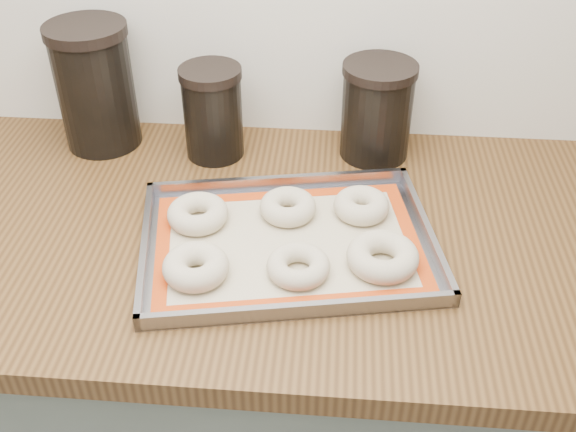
# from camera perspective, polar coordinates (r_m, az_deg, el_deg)

# --- Properties ---
(cabinet) EXTENTS (3.00, 0.65, 0.86)m
(cabinet) POSITION_cam_1_polar(r_m,az_deg,el_deg) (1.46, -2.42, -15.46)
(cabinet) COLOR slate
(cabinet) RESTS_ON floor
(countertop) EXTENTS (3.06, 0.68, 0.04)m
(countertop) POSITION_cam_1_polar(r_m,az_deg,el_deg) (1.14, -3.00, -1.56)
(countertop) COLOR brown
(countertop) RESTS_ON cabinet
(baking_tray) EXTENTS (0.51, 0.41, 0.03)m
(baking_tray) POSITION_cam_1_polar(r_m,az_deg,el_deg) (1.08, -0.00, -2.25)
(baking_tray) COLOR gray
(baking_tray) RESTS_ON countertop
(baking_mat) EXTENTS (0.47, 0.36, 0.00)m
(baking_mat) POSITION_cam_1_polar(r_m,az_deg,el_deg) (1.08, 0.00, -2.33)
(baking_mat) COLOR #C6B793
(baking_mat) RESTS_ON baking_tray
(bagel_front_left) EXTENTS (0.11, 0.11, 0.04)m
(bagel_front_left) POSITION_cam_1_polar(r_m,az_deg,el_deg) (1.02, -7.81, -4.27)
(bagel_front_left) COLOR beige
(bagel_front_left) RESTS_ON baking_mat
(bagel_front_mid) EXTENTS (0.12, 0.12, 0.03)m
(bagel_front_mid) POSITION_cam_1_polar(r_m,az_deg,el_deg) (1.01, 0.88, -4.25)
(bagel_front_mid) COLOR beige
(bagel_front_mid) RESTS_ON baking_mat
(bagel_front_right) EXTENTS (0.14, 0.14, 0.04)m
(bagel_front_right) POSITION_cam_1_polar(r_m,az_deg,el_deg) (1.03, 8.01, -3.43)
(bagel_front_right) COLOR beige
(bagel_front_right) RESTS_ON baking_mat
(bagel_back_left) EXTENTS (0.11, 0.11, 0.04)m
(bagel_back_left) POSITION_cam_1_polar(r_m,az_deg,el_deg) (1.12, -7.64, 0.20)
(bagel_back_left) COLOR beige
(bagel_back_left) RESTS_ON baking_mat
(bagel_back_mid) EXTENTS (0.12, 0.12, 0.03)m
(bagel_back_mid) POSITION_cam_1_polar(r_m,az_deg,el_deg) (1.13, -0.01, 0.79)
(bagel_back_mid) COLOR beige
(bagel_back_mid) RESTS_ON baking_mat
(bagel_back_right) EXTENTS (0.12, 0.12, 0.04)m
(bagel_back_right) POSITION_cam_1_polar(r_m,az_deg,el_deg) (1.13, 6.24, 0.89)
(bagel_back_right) COLOR beige
(bagel_back_right) RESTS_ON baking_mat
(canister_left) EXTENTS (0.15, 0.15, 0.24)m
(canister_left) POSITION_cam_1_polar(r_m,az_deg,el_deg) (1.34, -16.00, 10.54)
(canister_left) COLOR black
(canister_left) RESTS_ON countertop
(canister_mid) EXTENTS (0.11, 0.11, 0.18)m
(canister_mid) POSITION_cam_1_polar(r_m,az_deg,el_deg) (1.27, -6.39, 8.73)
(canister_mid) COLOR black
(canister_mid) RESTS_ON countertop
(canister_right) EXTENTS (0.14, 0.14, 0.18)m
(canister_right) POSITION_cam_1_polar(r_m,az_deg,el_deg) (1.27, 7.53, 8.86)
(canister_right) COLOR black
(canister_right) RESTS_ON countertop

